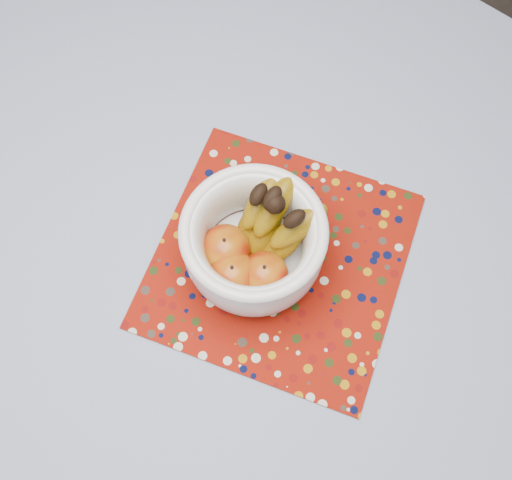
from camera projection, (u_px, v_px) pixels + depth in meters
table at (225, 262)px, 0.99m from camera, size 1.20×1.20×0.75m
tablecloth at (223, 243)px, 0.92m from camera, size 1.32×1.32×0.01m
placemat at (279, 260)px, 0.90m from camera, size 0.46×0.46×0.00m
fruit_bowl at (258, 240)px, 0.83m from camera, size 0.20×0.21×0.16m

